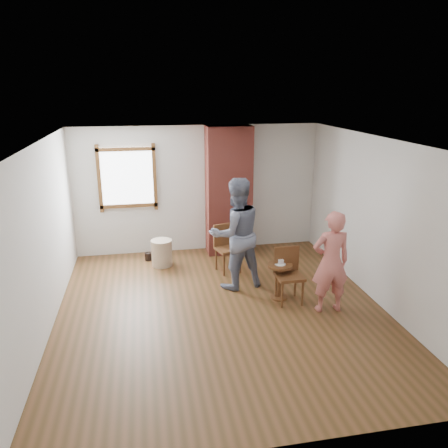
{
  "coord_description": "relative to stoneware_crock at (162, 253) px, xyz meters",
  "views": [
    {
      "loc": [
        -1.09,
        -5.97,
        3.33
      ],
      "look_at": [
        0.19,
        0.8,
        1.15
      ],
      "focal_mm": 35.0,
      "sensor_mm": 36.0,
      "label": 1
    }
  ],
  "objects": [
    {
      "name": "cake_plate",
      "position": [
        1.81,
        -1.74,
        0.35
      ],
      "size": [
        0.18,
        0.18,
        0.01
      ],
      "primitive_type": "cylinder",
      "color": "white",
      "rests_on": "side_table"
    },
    {
      "name": "dark_pot",
      "position": [
        -0.25,
        0.32,
        -0.18
      ],
      "size": [
        0.16,
        0.16,
        0.15
      ],
      "primitive_type": "cylinder",
      "rotation": [
        0.0,
        0.0,
        0.1
      ],
      "color": "black",
      "rests_on": "ground"
    },
    {
      "name": "man",
      "position": [
        1.21,
        -1.16,
        0.7
      ],
      "size": [
        1.07,
        0.91,
        1.92
      ],
      "primitive_type": "imported",
      "rotation": [
        0.0,
        0.0,
        3.36
      ],
      "color": "#131B36",
      "rests_on": "ground"
    },
    {
      "name": "brick_chimney",
      "position": [
        1.42,
        0.52,
        1.04
      ],
      "size": [
        0.9,
        0.5,
        2.6
      ],
      "primitive_type": "cube",
      "color": "#A6453B",
      "rests_on": "ground"
    },
    {
      "name": "stoneware_crock",
      "position": [
        0.0,
        0.0,
        0.0
      ],
      "size": [
        0.47,
        0.47,
        0.51
      ],
      "primitive_type": "cylinder",
      "rotation": [
        0.0,
        0.0,
        -0.2
      ],
      "color": "tan",
      "rests_on": "ground"
    },
    {
      "name": "side_table",
      "position": [
        1.81,
        -1.74,
        0.15
      ],
      "size": [
        0.4,
        0.4,
        0.6
      ],
      "color": "brown",
      "rests_on": "ground"
    },
    {
      "name": "person_pink",
      "position": [
        2.43,
        -2.27,
        0.54
      ],
      "size": [
        0.6,
        0.4,
        1.6
      ],
      "primitive_type": "imported",
      "rotation": [
        0.0,
        0.0,
        3.11
      ],
      "color": "#DD756E",
      "rests_on": "ground"
    },
    {
      "name": "ground",
      "position": [
        0.82,
        -1.98,
        -0.26
      ],
      "size": [
        5.5,
        5.5,
        0.0
      ],
      "primitive_type": "plane",
      "color": "brown",
      "rests_on": "ground"
    },
    {
      "name": "room_shell",
      "position": [
        0.76,
        -1.37,
        1.55
      ],
      "size": [
        5.04,
        5.52,
        2.62
      ],
      "color": "silver",
      "rests_on": "ground"
    },
    {
      "name": "dining_chair_left",
      "position": [
        1.19,
        -0.44,
        0.24
      ],
      "size": [
        0.51,
        0.51,
        0.88
      ],
      "rotation": [
        0.0,
        0.0,
        0.28
      ],
      "color": "brown",
      "rests_on": "ground"
    },
    {
      "name": "dining_chair_right",
      "position": [
        1.93,
        -1.82,
        0.24
      ],
      "size": [
        0.42,
        0.42,
        0.89
      ],
      "rotation": [
        0.0,
        0.0,
        0.01
      ],
      "color": "brown",
      "rests_on": "ground"
    },
    {
      "name": "cake_slice",
      "position": [
        1.82,
        -1.74,
        0.38
      ],
      "size": [
        0.08,
        0.07,
        0.06
      ],
      "primitive_type": "cube",
      "color": "white",
      "rests_on": "cake_plate"
    }
  ]
}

